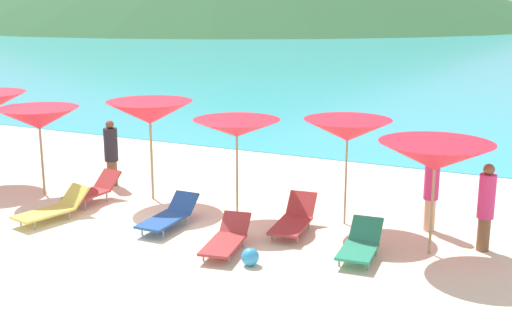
{
  "coord_description": "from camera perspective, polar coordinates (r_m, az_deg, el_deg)",
  "views": [
    {
      "loc": [
        7.76,
        -10.4,
        4.68
      ],
      "look_at": [
        1.64,
        2.53,
        1.2
      ],
      "focal_mm": 45.94,
      "sensor_mm": 36.0,
      "label": 1
    }
  ],
  "objects": [
    {
      "name": "ground_plane",
      "position": [
        22.35,
        4.39,
        1.15
      ],
      "size": [
        50.0,
        100.0,
        0.3
      ],
      "primitive_type": "cube",
      "color": "beige"
    },
    {
      "name": "umbrella_1",
      "position": [
        16.71,
        -18.39,
        3.45
      ],
      "size": [
        2.07,
        2.07,
        2.18
      ],
      "color": "#9E7F59",
      "rests_on": "ground_plane"
    },
    {
      "name": "umbrella_2",
      "position": [
        15.66,
        -9.23,
        4.09
      ],
      "size": [
        2.11,
        2.11,
        2.4
      ],
      "color": "#9E7F59",
      "rests_on": "ground_plane"
    },
    {
      "name": "umbrella_3",
      "position": [
        14.21,
        -1.69,
        2.79
      ],
      "size": [
        1.95,
        1.95,
        2.19
      ],
      "color": "#9E7F59",
      "rests_on": "ground_plane"
    },
    {
      "name": "umbrella_4",
      "position": [
        13.8,
        7.97,
        2.58
      ],
      "size": [
        2.06,
        2.06,
        2.29
      ],
      "color": "#9E7F59",
      "rests_on": "ground_plane"
    },
    {
      "name": "umbrella_5",
      "position": [
        12.47,
        15.36,
        0.31
      ],
      "size": [
        2.12,
        2.12,
        2.17
      ],
      "color": "#9E7F59",
      "rests_on": "ground_plane"
    },
    {
      "name": "lounge_chair_0",
      "position": [
        16.03,
        -13.94,
        -2.51
      ],
      "size": [
        0.68,
        1.52,
        0.66
      ],
      "rotation": [
        0.0,
        0.0,
        -0.08
      ],
      "color": "#A53333",
      "rests_on": "ground_plane"
    },
    {
      "name": "lounge_chair_1",
      "position": [
        12.47,
        9.09,
        -7.22
      ],
      "size": [
        0.72,
        1.51,
        0.6
      ],
      "rotation": [
        0.0,
        0.0,
        0.07
      ],
      "color": "#268C66",
      "rests_on": "ground_plane"
    },
    {
      "name": "lounge_chair_2",
      "position": [
        14.02,
        -7.58,
        -4.79
      ],
      "size": [
        0.62,
        1.68,
        0.58
      ],
      "rotation": [
        0.0,
        0.0,
        0.01
      ],
      "color": "#1E478C",
      "rests_on": "ground_plane"
    },
    {
      "name": "lounge_chair_3",
      "position": [
        15.03,
        -17.26,
        -4.01
      ],
      "size": [
        0.98,
        1.76,
        0.64
      ],
      "rotation": [
        0.0,
        0.0,
        -0.23
      ],
      "color": "#D8BF4C",
      "rests_on": "ground_plane"
    },
    {
      "name": "lounge_chair_4",
      "position": [
        13.66,
        3.32,
        -5.15
      ],
      "size": [
        0.78,
        1.73,
        0.67
      ],
      "rotation": [
        0.0,
        0.0,
        0.1
      ],
      "color": "#A53333",
      "rests_on": "ground_plane"
    },
    {
      "name": "lounge_chair_6",
      "position": [
        12.66,
        -2.59,
        -6.85
      ],
      "size": [
        0.85,
        1.69,
        0.55
      ],
      "rotation": [
        0.0,
        0.0,
        0.17
      ],
      "color": "#A53333",
      "rests_on": "ground_plane"
    },
    {
      "name": "beachgoer_0",
      "position": [
        13.19,
        19.39,
        -3.72
      ],
      "size": [
        0.32,
        0.32,
        1.72
      ],
      "rotation": [
        0.0,
        0.0,
        3.04
      ],
      "color": "brown",
      "rests_on": "ground_plane"
    },
    {
      "name": "beachgoer_1",
      "position": [
        13.98,
        15.03,
        -2.22
      ],
      "size": [
        0.31,
        0.31,
        1.8
      ],
      "rotation": [
        0.0,
        0.0,
        5.09
      ],
      "color": "#DBAA84",
      "rests_on": "ground_plane"
    },
    {
      "name": "beachgoer_3",
      "position": [
        17.28,
        -12.5,
        0.72
      ],
      "size": [
        0.35,
        0.35,
        1.72
      ],
      "rotation": [
        0.0,
        0.0,
        5.8
      ],
      "color": "brown",
      "rests_on": "ground_plane"
    },
    {
      "name": "beach_ball",
      "position": [
        11.99,
        -0.51,
        -8.43
      ],
      "size": [
        0.33,
        0.33,
        0.33
      ],
      "primitive_type": "sphere",
      "color": "#3399D8",
      "rests_on": "ground_plane"
    }
  ]
}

